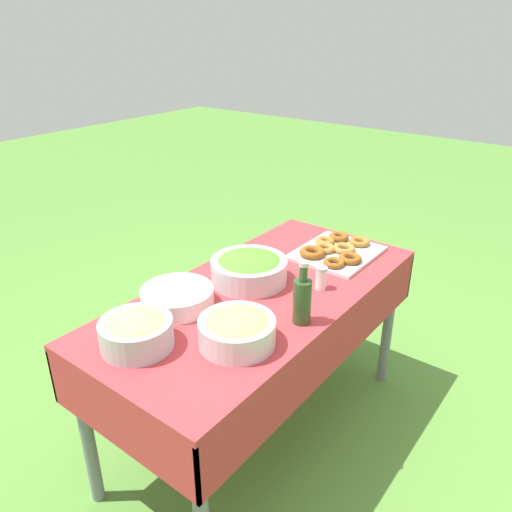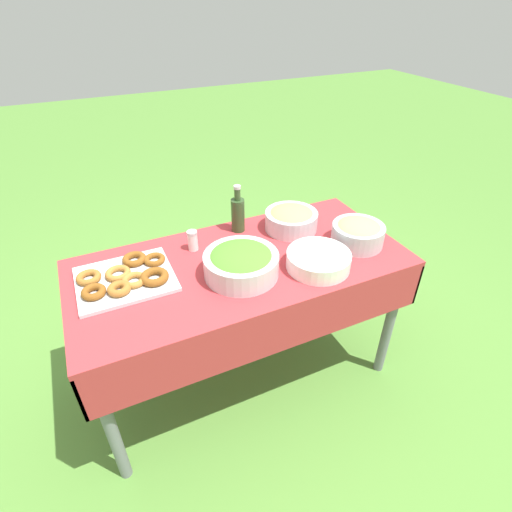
% 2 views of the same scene
% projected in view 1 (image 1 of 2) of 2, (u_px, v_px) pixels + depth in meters
% --- Properties ---
extents(ground_plane, '(14.00, 14.00, 0.00)m').
position_uv_depth(ground_plane, '(260.00, 429.00, 2.34)').
color(ground_plane, '#568C38').
extents(picnic_table, '(1.50, 0.70, 0.75)m').
position_uv_depth(picnic_table, '(260.00, 313.00, 2.07)').
color(picnic_table, '#B73338').
rests_on(picnic_table, ground_plane).
extents(salad_bowl, '(0.32, 0.32, 0.12)m').
position_uv_depth(salad_bowl, '(249.00, 268.00, 2.07)').
color(salad_bowl, silver).
rests_on(salad_bowl, picnic_table).
extents(pasta_bowl, '(0.24, 0.24, 0.12)m').
position_uv_depth(pasta_bowl, '(136.00, 331.00, 1.65)').
color(pasta_bowl, '#B2B7BC').
rests_on(pasta_bowl, picnic_table).
extents(donut_platter, '(0.41, 0.33, 0.05)m').
position_uv_depth(donut_platter, '(336.00, 251.00, 2.33)').
color(donut_platter, silver).
rests_on(donut_platter, picnic_table).
extents(plate_stack, '(0.28, 0.28, 0.07)m').
position_uv_depth(plate_stack, '(177.00, 297.00, 1.90)').
color(plate_stack, white).
rests_on(plate_stack, picnic_table).
extents(olive_oil_bottle, '(0.07, 0.07, 0.24)m').
position_uv_depth(olive_oil_bottle, '(302.00, 299.00, 1.77)').
color(olive_oil_bottle, '#2D4723').
rests_on(olive_oil_bottle, picnic_table).
extents(bread_bowl, '(0.26, 0.26, 0.11)m').
position_uv_depth(bread_bowl, '(237.00, 329.00, 1.67)').
color(bread_bowl, silver).
rests_on(bread_bowl, picnic_table).
extents(salt_shaker, '(0.05, 0.05, 0.10)m').
position_uv_depth(salt_shaker, '(321.00, 278.00, 2.02)').
color(salt_shaker, white).
rests_on(salt_shaker, picnic_table).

